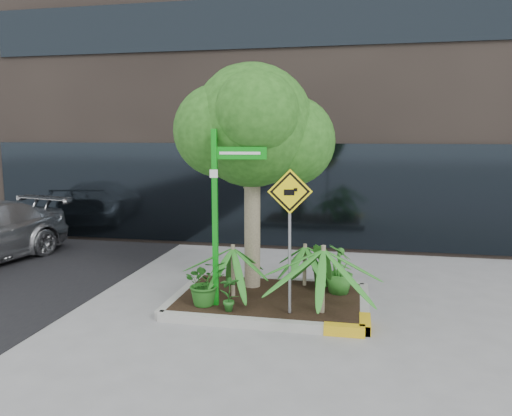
# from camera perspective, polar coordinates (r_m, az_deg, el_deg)

# --- Properties ---
(ground) EXTENTS (80.00, 80.00, 0.00)m
(ground) POSITION_cam_1_polar(r_m,az_deg,el_deg) (8.58, -0.07, -11.52)
(ground) COLOR gray
(ground) RESTS_ON ground
(planter) EXTENTS (3.35, 2.36, 0.15)m
(planter) POSITION_cam_1_polar(r_m,az_deg,el_deg) (8.76, 1.81, -10.40)
(planter) COLOR #9E9E99
(planter) RESTS_ON ground
(tree) EXTENTS (2.81, 2.49, 4.21)m
(tree) POSITION_cam_1_polar(r_m,az_deg,el_deg) (8.92, -0.43, 9.37)
(tree) COLOR #9C9171
(tree) RESTS_ON ground
(palm_front) EXTENTS (1.21, 1.21, 1.35)m
(palm_front) POSITION_cam_1_polar(r_m,az_deg,el_deg) (7.80, 7.73, -4.75)
(palm_front) COLOR #9C9171
(palm_front) RESTS_ON ground
(palm_left) EXTENTS (1.02, 1.02, 1.13)m
(palm_left) POSITION_cam_1_polar(r_m,az_deg,el_deg) (8.58, -2.66, -4.60)
(palm_left) COLOR #9C9171
(palm_left) RESTS_ON ground
(palm_back) EXTENTS (0.88, 0.88, 0.98)m
(palm_back) POSITION_cam_1_polar(r_m,az_deg,el_deg) (9.23, 5.62, -4.42)
(palm_back) COLOR #9C9171
(palm_back) RESTS_ON ground
(shrub_a) EXTENTS (0.95, 0.95, 0.76)m
(shrub_a) POSITION_cam_1_polar(r_m,az_deg,el_deg) (8.28, -5.83, -8.43)
(shrub_a) COLOR #205D1A
(shrub_a) RESTS_ON planter
(shrub_b) EXTENTS (0.60, 0.60, 0.86)m
(shrub_b) POSITION_cam_1_polar(r_m,az_deg,el_deg) (8.94, 9.50, -6.90)
(shrub_b) COLOR #286A20
(shrub_b) RESTS_ON planter
(shrub_c) EXTENTS (0.40, 0.40, 0.59)m
(shrub_c) POSITION_cam_1_polar(r_m,az_deg,el_deg) (8.00, -3.07, -9.69)
(shrub_c) COLOR #21601D
(shrub_c) RESTS_ON planter
(shrub_d) EXTENTS (0.59, 0.59, 0.82)m
(shrub_d) POSITION_cam_1_polar(r_m,az_deg,el_deg) (9.24, 7.64, -6.49)
(shrub_d) COLOR #2A691E
(shrub_d) RESTS_ON planter
(street_sign_post) EXTENTS (0.93, 0.88, 3.01)m
(street_sign_post) POSITION_cam_1_polar(r_m,az_deg,el_deg) (8.04, -4.24, 0.78)
(street_sign_post) COLOR #0D8F14
(street_sign_post) RESTS_ON ground
(cattle_sign) EXTENTS (0.68, 0.27, 2.25)m
(cattle_sign) POSITION_cam_1_polar(r_m,az_deg,el_deg) (7.71, 3.89, -0.95)
(cattle_sign) COLOR slate
(cattle_sign) RESTS_ON ground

